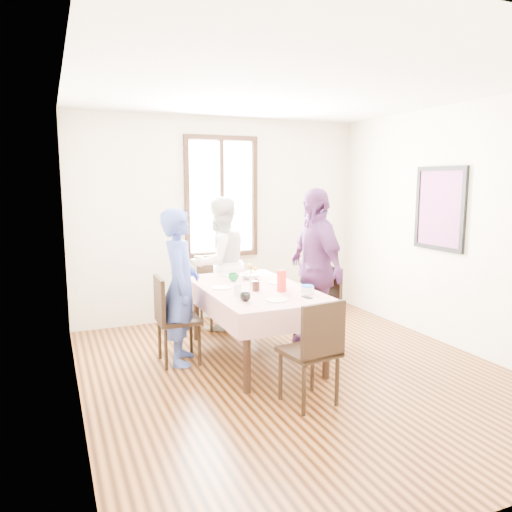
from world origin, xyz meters
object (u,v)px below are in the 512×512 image
at_px(person_far, 219,263).
at_px(person_right, 315,269).
at_px(chair_right, 316,307).
at_px(dining_table, 254,323).
at_px(chair_left, 179,320).
at_px(chair_far, 218,292).
at_px(chair_near, 309,351).
at_px(person_left, 180,287).

distance_m(person_far, person_right, 1.34).
height_order(chair_right, person_right, person_right).
bearing_deg(dining_table, chair_right, 3.97).
xyz_separation_m(chair_left, chair_right, (1.55, -0.11, 0.00)).
bearing_deg(chair_left, dining_table, 79.52).
bearing_deg(chair_right, person_right, 84.81).
xyz_separation_m(chair_left, chair_far, (0.78, 1.02, 0.00)).
bearing_deg(dining_table, chair_near, -90.00).
bearing_deg(person_right, chair_left, -92.53).
distance_m(chair_far, person_right, 1.43).
bearing_deg(chair_right, person_left, 80.79).
distance_m(chair_left, chair_far, 1.28).
bearing_deg(person_left, dining_table, -84.34).
relative_size(dining_table, person_left, 1.08).
relative_size(chair_left, person_left, 0.57).
distance_m(chair_far, person_left, 1.32).
bearing_deg(person_left, person_right, -76.34).
distance_m(person_left, person_far, 1.25).
xyz_separation_m(dining_table, chair_right, (0.78, 0.05, 0.08)).
distance_m(chair_right, person_far, 1.41).
bearing_deg(chair_far, person_far, 85.99).
distance_m(dining_table, person_left, 0.88).
bearing_deg(chair_far, chair_right, 120.42).
height_order(person_left, person_far, person_far).
bearing_deg(chair_left, chair_far, 144.14).
bearing_deg(dining_table, chair_far, 90.00).
relative_size(chair_right, chair_far, 1.00).
xyz_separation_m(chair_near, person_left, (-0.75, 1.35, 0.34)).
height_order(chair_near, person_left, person_left).
distance_m(chair_near, person_right, 1.52).
bearing_deg(person_right, chair_far, -144.79).
distance_m(chair_near, person_far, 2.38).
relative_size(chair_far, person_far, 0.54).
bearing_deg(dining_table, person_right, 4.08).
distance_m(chair_far, chair_near, 2.37).
bearing_deg(chair_far, person_right, 119.70).
bearing_deg(chair_right, chair_left, 80.84).
xyz_separation_m(chair_left, person_right, (1.53, -0.11, 0.44)).
relative_size(dining_table, chair_right, 1.89).
xyz_separation_m(chair_far, person_left, (-0.75, -1.02, 0.34)).
height_order(dining_table, person_left, person_left).
height_order(dining_table, chair_far, chair_far).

